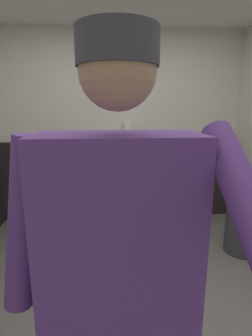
{
  "coord_description": "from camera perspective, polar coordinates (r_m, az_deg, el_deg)",
  "views": [
    {
      "loc": [
        -0.17,
        -1.72,
        1.57
      ],
      "look_at": [
        -0.07,
        -0.38,
        1.25
      ],
      "focal_mm": 27.81,
      "sensor_mm": 36.0,
      "label": 1
    }
  ],
  "objects": [
    {
      "name": "ground_plane",
      "position": [
        2.35,
        1.12,
        -29.22
      ],
      "size": [
        3.87,
        4.25,
        0.04
      ],
      "primitive_type": "cube",
      "color": "slate"
    },
    {
      "name": "wall_back",
      "position": [
        3.62,
        -1.66,
        8.56
      ],
      "size": [
        3.87,
        0.12,
        2.54
      ],
      "primitive_type": "cube",
      "color": "beige",
      "rests_on": "ground_plane"
    },
    {
      "name": "wainscot_band_back",
      "position": [
        3.68,
        -1.53,
        -2.71
      ],
      "size": [
        3.27,
        0.03,
        1.11
      ],
      "primitive_type": "cube",
      "color": "black",
      "rests_on": "ground_plane"
    },
    {
      "name": "urinal_solo",
      "position": [
        3.48,
        -1.4,
        0.18
      ],
      "size": [
        0.4,
        0.34,
        1.24
      ],
      "color": "white",
      "rests_on": "ground_plane"
    },
    {
      "name": "person",
      "position": [
        0.9,
        -1.53,
        -21.64
      ],
      "size": [
        0.7,
        0.6,
        1.77
      ],
      "color": "#2D3342",
      "rests_on": "ground_plane"
    },
    {
      "name": "trash_bin",
      "position": [
        3.18,
        24.25,
        -11.72
      ],
      "size": [
        0.37,
        0.37,
        0.58
      ],
      "primitive_type": "cylinder",
      "color": "#38383D",
      "rests_on": "ground_plane"
    },
    {
      "name": "soap_dispenser",
      "position": [
        3.53,
        0.35,
        8.74
      ],
      "size": [
        0.1,
        0.07,
        0.18
      ],
      "primitive_type": "cube",
      "color": "silver"
    }
  ]
}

